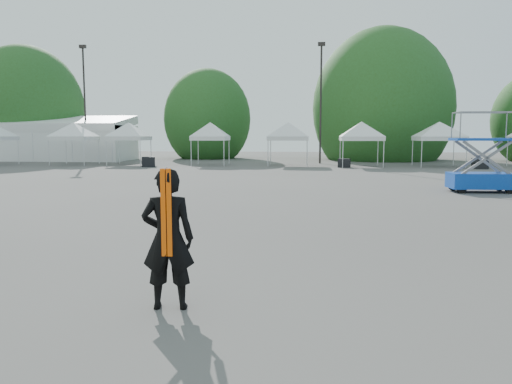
{
  "coord_description": "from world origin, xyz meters",
  "views": [
    {
      "loc": [
        1.8,
        -9.66,
        2.37
      ],
      "look_at": [
        0.88,
        -0.41,
        1.3
      ],
      "focal_mm": 35.0,
      "sensor_mm": 36.0,
      "label": 1
    }
  ],
  "objects": [
    {
      "name": "ground",
      "position": [
        0.0,
        0.0,
        0.0
      ],
      "size": [
        120.0,
        120.0,
        0.0
      ],
      "primitive_type": "plane",
      "color": "#474442",
      "rests_on": "ground"
    },
    {
      "name": "marquee",
      "position": [
        -22.0,
        35.0,
        1.97
      ],
      "size": [
        15.0,
        6.25,
        4.23
      ],
      "color": "silver",
      "rests_on": "ground"
    },
    {
      "name": "light_pole_west",
      "position": [
        -18.0,
        34.0,
        5.77
      ],
      "size": [
        0.6,
        0.25,
        10.3
      ],
      "color": "black",
      "rests_on": "ground"
    },
    {
      "name": "light_pole_east",
      "position": [
        3.0,
        32.0,
        5.52
      ],
      "size": [
        0.6,
        0.25,
        9.8
      ],
      "color": "black",
      "rests_on": "ground"
    },
    {
      "name": "tree_far_w",
      "position": [
        -26.0,
        38.0,
        4.54
      ],
      "size": [
        4.8,
        4.8,
        7.3
      ],
      "color": "#382314",
      "rests_on": "ground"
    },
    {
      "name": "tree_mid_w",
      "position": [
        -8.0,
        40.0,
        3.93
      ],
      "size": [
        4.16,
        4.16,
        6.33
      ],
      "color": "#382314",
      "rests_on": "ground"
    },
    {
      "name": "tree_mid_e",
      "position": [
        9.0,
        39.0,
        4.84
      ],
      "size": [
        5.12,
        5.12,
        7.79
      ],
      "color": "#382314",
      "rests_on": "ground"
    },
    {
      "name": "tent_b",
      "position": [
        -16.5,
        28.48,
        3.06
      ],
      "size": [
        4.25,
        4.25,
        3.88
      ],
      "color": "silver",
      "rests_on": "ground"
    },
    {
      "name": "tent_c",
      "position": [
        -12.18,
        28.97,
        3.06
      ],
      "size": [
        4.1,
        4.1,
        3.88
      ],
      "color": "silver",
      "rests_on": "ground"
    },
    {
      "name": "tent_d",
      "position": [
        -5.58,
        28.84,
        3.06
      ],
      "size": [
        3.85,
        3.85,
        3.88
      ],
      "color": "silver",
      "rests_on": "ground"
    },
    {
      "name": "tent_e",
      "position": [
        0.47,
        28.98,
        3.06
      ],
      "size": [
        4.4,
        4.4,
        3.88
      ],
      "color": "silver",
      "rests_on": "ground"
    },
    {
      "name": "tent_f",
      "position": [
        5.9,
        27.99,
        3.06
      ],
      "size": [
        4.34,
        4.34,
        3.88
      ],
      "color": "silver",
      "rests_on": "ground"
    },
    {
      "name": "tent_g",
      "position": [
        11.64,
        28.64,
        3.06
      ],
      "size": [
        4.67,
        4.67,
        3.88
      ],
      "color": "silver",
      "rests_on": "ground"
    },
    {
      "name": "man",
      "position": [
        -0.04,
        -3.18,
        0.97
      ],
      "size": [
        0.76,
        0.56,
        1.94
      ],
      "rotation": [
        0.0,
        0.0,
        3.28
      ],
      "color": "black",
      "rests_on": "ground"
    },
    {
      "name": "scissor_lift",
      "position": [
        9.07,
        11.74,
        1.66
      ],
      "size": [
        2.6,
        1.36,
        3.3
      ],
      "rotation": [
        0.0,
        0.0,
        0.03
      ],
      "color": "#0B2695",
      "rests_on": "ground"
    },
    {
      "name": "crate_west",
      "position": [
        -9.74,
        26.17,
        0.37
      ],
      "size": [
        1.14,
        1.0,
        0.74
      ],
      "primitive_type": "cube",
      "rotation": [
        0.0,
        0.0,
        0.32
      ],
      "color": "black",
      "rests_on": "ground"
    },
    {
      "name": "crate_mid",
      "position": [
        4.61,
        26.95,
        0.32
      ],
      "size": [
        0.96,
        0.83,
        0.64
      ],
      "primitive_type": "cube",
      "rotation": [
        0.0,
        0.0,
        -0.25
      ],
      "color": "black",
      "rests_on": "ground"
    },
    {
      "name": "crate_east",
      "position": [
        13.9,
        26.36,
        0.37
      ],
      "size": [
        0.97,
        0.77,
        0.74
      ],
      "primitive_type": "cube",
      "rotation": [
        0.0,
        0.0,
        0.03
      ],
      "color": "black",
      "rests_on": "ground"
    }
  ]
}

